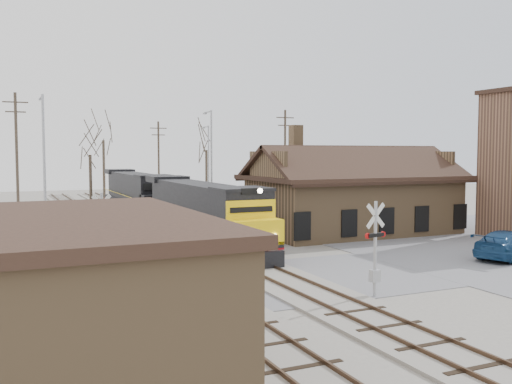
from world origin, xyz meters
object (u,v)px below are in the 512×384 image
at_px(locomotive_trailing, 137,193).
at_px(depot, 353,200).
at_px(parked_car, 511,245).
at_px(locomotive_lead, 203,212).

bearing_deg(locomotive_trailing, depot, -55.98).
height_order(locomotive_trailing, parked_car, locomotive_trailing).
xyz_separation_m(depot, locomotive_lead, (-11.99, -1.04, -0.25)).
height_order(depot, locomotive_trailing, depot).
bearing_deg(locomotive_lead, parked_car, -38.94).
xyz_separation_m(locomotive_lead, parked_car, (14.09, -11.39, -1.36)).
bearing_deg(locomotive_lead, depot, 4.95).
xyz_separation_m(depot, parked_car, (2.10, -12.43, -1.61)).
relative_size(depot, parked_car, 2.77).
height_order(depot, parked_car, depot).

